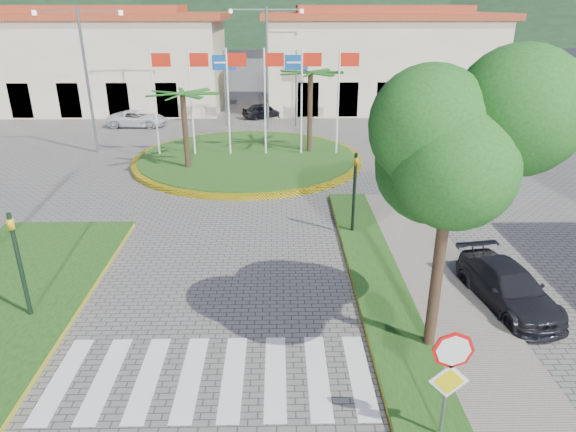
{
  "coord_description": "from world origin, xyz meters",
  "views": [
    {
      "loc": [
        1.71,
        -5.75,
        8.14
      ],
      "look_at": [
        1.98,
        8.0,
        2.44
      ],
      "focal_mm": 32.0,
      "sensor_mm": 36.0,
      "label": 1
    }
  ],
  "objects_px": {
    "roundabout_island": "(248,158)",
    "white_van": "(137,119)",
    "car_side_right": "(508,287)",
    "stop_sign": "(450,370)",
    "car_dark_a": "(264,111)",
    "deciduous_tree": "(453,152)",
    "car_dark_b": "(383,103)"
  },
  "relations": [
    {
      "from": "roundabout_island",
      "to": "white_van",
      "type": "xyz_separation_m",
      "value": [
        -8.33,
        8.87,
        0.39
      ]
    },
    {
      "from": "white_van",
      "to": "car_side_right",
      "type": "bearing_deg",
      "value": -142.03
    },
    {
      "from": "stop_sign",
      "to": "car_dark_a",
      "type": "height_order",
      "value": "stop_sign"
    },
    {
      "from": "roundabout_island",
      "to": "stop_sign",
      "type": "height_order",
      "value": "roundabout_island"
    },
    {
      "from": "roundabout_island",
      "to": "white_van",
      "type": "distance_m",
      "value": 12.17
    },
    {
      "from": "roundabout_island",
      "to": "car_dark_a",
      "type": "height_order",
      "value": "roundabout_island"
    },
    {
      "from": "deciduous_tree",
      "to": "car_side_right",
      "type": "relative_size",
      "value": 1.69
    },
    {
      "from": "white_van",
      "to": "car_dark_b",
      "type": "bearing_deg",
      "value": -70.79
    },
    {
      "from": "white_van",
      "to": "car_dark_a",
      "type": "xyz_separation_m",
      "value": [
        8.97,
        2.82,
        -0.0
      ]
    },
    {
      "from": "white_van",
      "to": "car_side_right",
      "type": "distance_m",
      "value": 29.1
    },
    {
      "from": "stop_sign",
      "to": "white_van",
      "type": "height_order",
      "value": "stop_sign"
    },
    {
      "from": "car_dark_b",
      "to": "car_side_right",
      "type": "relative_size",
      "value": 0.99
    },
    {
      "from": "roundabout_island",
      "to": "car_side_right",
      "type": "distance_m",
      "value": 17.16
    },
    {
      "from": "roundabout_island",
      "to": "deciduous_tree",
      "type": "height_order",
      "value": "deciduous_tree"
    },
    {
      "from": "car_side_right",
      "to": "stop_sign",
      "type": "bearing_deg",
      "value": -133.47
    },
    {
      "from": "white_van",
      "to": "deciduous_tree",
      "type": "bearing_deg",
      "value": -148.8
    },
    {
      "from": "deciduous_tree",
      "to": "car_dark_a",
      "type": "relative_size",
      "value": 2.05
    },
    {
      "from": "deciduous_tree",
      "to": "white_van",
      "type": "bearing_deg",
      "value": 118.12
    },
    {
      "from": "stop_sign",
      "to": "car_dark_b",
      "type": "distance_m",
      "value": 34.75
    },
    {
      "from": "roundabout_island",
      "to": "car_dark_b",
      "type": "relative_size",
      "value": 3.2
    },
    {
      "from": "car_side_right",
      "to": "car_dark_b",
      "type": "bearing_deg",
      "value": 76.8
    },
    {
      "from": "car_dark_a",
      "to": "deciduous_tree",
      "type": "bearing_deg",
      "value": 166.41
    },
    {
      "from": "deciduous_tree",
      "to": "car_dark_b",
      "type": "relative_size",
      "value": 1.71
    },
    {
      "from": "car_dark_a",
      "to": "car_dark_b",
      "type": "xyz_separation_m",
      "value": [
        9.69,
        2.58,
        0.09
      ]
    },
    {
      "from": "roundabout_island",
      "to": "car_side_right",
      "type": "height_order",
      "value": "roundabout_island"
    },
    {
      "from": "roundabout_island",
      "to": "car_dark_a",
      "type": "xyz_separation_m",
      "value": [
        0.64,
        11.69,
        0.39
      ]
    },
    {
      "from": "deciduous_tree",
      "to": "stop_sign",
      "type": "bearing_deg",
      "value": -101.18
    },
    {
      "from": "deciduous_tree",
      "to": "white_van",
      "type": "distance_m",
      "value": 29.69
    },
    {
      "from": "roundabout_island",
      "to": "car_side_right",
      "type": "relative_size",
      "value": 3.16
    },
    {
      "from": "stop_sign",
      "to": "white_van",
      "type": "distance_m",
      "value": 31.81
    },
    {
      "from": "roundabout_island",
      "to": "car_side_right",
      "type": "bearing_deg",
      "value": -60.99
    },
    {
      "from": "car_dark_a",
      "to": "car_dark_b",
      "type": "height_order",
      "value": "car_dark_b"
    }
  ]
}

